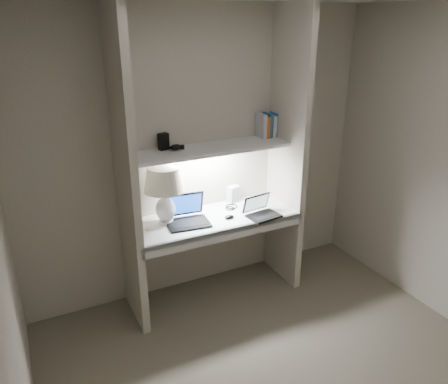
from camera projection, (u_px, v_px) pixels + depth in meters
floor at (289, 384)px, 3.03m from camera, size 3.20×3.00×0.01m
back_wall at (200, 155)px, 3.82m from camera, size 3.20×0.01×2.50m
alcove_panel_left at (126, 177)px, 3.29m from camera, size 0.06×0.55×2.50m
alcove_panel_right at (287, 153)px, 3.90m from camera, size 0.06×0.55×2.50m
desk at (214, 219)px, 3.78m from camera, size 1.40×0.55×0.04m
desk_apron at (227, 234)px, 3.57m from camera, size 1.46×0.03×0.10m
shelf at (208, 149)px, 3.64m from camera, size 1.40×0.36×0.03m
strip_light at (209, 152)px, 3.64m from camera, size 0.60×0.04×0.02m
table_lamp at (164, 186)px, 3.54m from camera, size 0.33×0.33×0.49m
laptop_main at (187, 216)px, 3.66m from camera, size 0.38×0.34×0.23m
laptop_netbook at (261, 211)px, 3.78m from camera, size 0.30×0.27×0.17m
speaker at (233, 194)px, 4.06m from camera, size 0.13×0.10×0.15m
mouse at (229, 217)px, 3.73m from camera, size 0.09×0.06×0.03m
cable_coil at (232, 206)px, 3.96m from camera, size 0.13×0.13×0.01m
sticky_note at (141, 230)px, 3.54m from camera, size 0.09×0.09×0.00m
book_row at (269, 125)px, 3.94m from camera, size 0.20×0.14×0.22m
shelf_box at (163, 142)px, 3.55m from camera, size 0.09×0.07×0.14m
shelf_gadget at (176, 147)px, 3.56m from camera, size 0.13×0.11×0.05m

